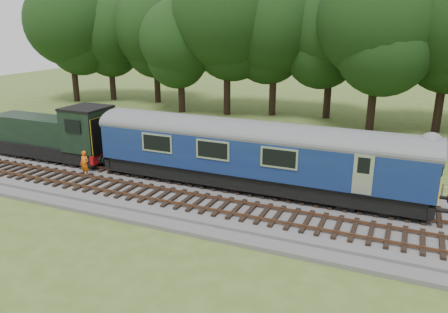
% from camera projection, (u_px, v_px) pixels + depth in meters
% --- Properties ---
extents(ground, '(120.00, 120.00, 0.00)m').
position_uv_depth(ground, '(235.00, 202.00, 23.14)').
color(ground, '#466023').
rests_on(ground, ground).
extents(ballast, '(70.00, 7.00, 0.35)m').
position_uv_depth(ballast, '(235.00, 199.00, 23.08)').
color(ballast, '#4C4C4F').
rests_on(ballast, ground).
extents(track_north, '(67.20, 2.40, 0.21)m').
position_uv_depth(track_north, '(245.00, 186.00, 24.24)').
color(track_north, black).
rests_on(track_north, ballast).
extents(track_south, '(67.20, 2.40, 0.21)m').
position_uv_depth(track_south, '(223.00, 206.00, 21.61)').
color(track_south, black).
rests_on(track_south, ballast).
extents(fence, '(64.00, 0.12, 1.00)m').
position_uv_depth(fence, '(263.00, 176.00, 27.08)').
color(fence, '#6B6054').
rests_on(fence, ground).
extents(tree_line, '(70.00, 8.00, 18.00)m').
position_uv_depth(tree_line, '(320.00, 120.00, 42.40)').
color(tree_line, black).
rests_on(tree_line, ground).
extents(dmu_railcar, '(18.05, 2.86, 3.88)m').
position_uv_depth(dmu_railcar, '(254.00, 150.00, 23.40)').
color(dmu_railcar, black).
rests_on(dmu_railcar, ground).
extents(shunter_loco, '(8.91, 2.60, 3.38)m').
position_uv_depth(shunter_loco, '(56.00, 135.00, 28.90)').
color(shunter_loco, black).
rests_on(shunter_loco, ground).
extents(worker, '(0.59, 0.40, 1.59)m').
position_uv_depth(worker, '(85.00, 164.00, 25.72)').
color(worker, orange).
rests_on(worker, ballast).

